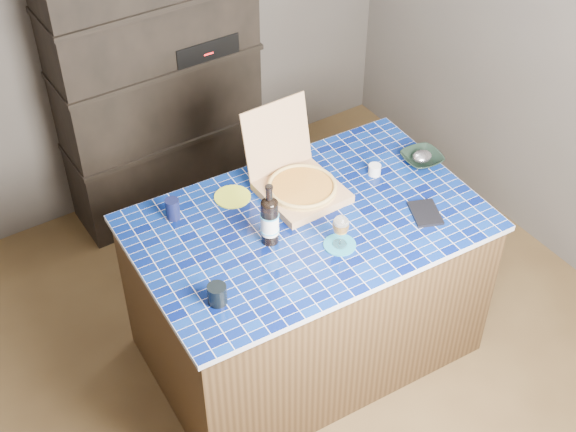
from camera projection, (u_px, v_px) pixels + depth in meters
room at (300, 167)px, 3.56m from camera, size 3.50×3.50×3.50m
shelving_unit at (158, 81)px, 4.76m from camera, size 1.20×0.41×1.80m
kitchen_island at (307, 287)px, 4.10m from camera, size 1.70×1.12×0.91m
pizza_box at (299, 184)px, 3.92m from camera, size 0.38×0.46×0.40m
mead_bottle at (270, 220)px, 3.62m from camera, size 0.09×0.09×0.33m
teal_trivet at (340, 245)px, 3.67m from camera, size 0.15×0.15×0.01m
wine_glass at (341, 226)px, 3.60m from camera, size 0.08×0.08×0.17m
tumbler at (217, 294)px, 3.38m from camera, size 0.08×0.08×0.09m
dvd_case at (425, 213)px, 3.84m from camera, size 0.19×0.22×0.01m
bowl at (422, 159)px, 4.13m from camera, size 0.22×0.22×0.05m
foil_contents at (422, 156)px, 4.12m from camera, size 0.11×0.09×0.05m
white_jar at (375, 170)px, 4.06m from camera, size 0.06×0.06×0.05m
navy_cup at (173, 209)px, 3.79m from camera, size 0.07×0.07×0.11m
green_trivet at (232, 197)px, 3.93m from camera, size 0.18×0.18×0.01m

